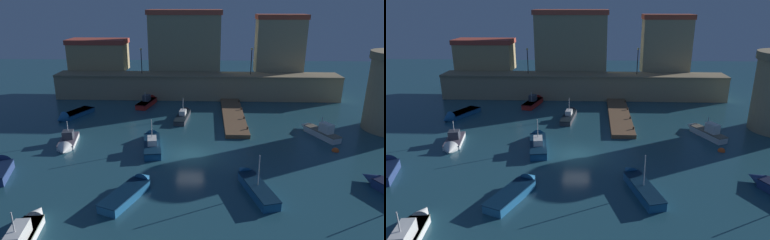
{
  "view_description": "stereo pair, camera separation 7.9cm",
  "coord_description": "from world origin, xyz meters",
  "views": [
    {
      "loc": [
        1.42,
        -29.1,
        13.46
      ],
      "look_at": [
        0.0,
        4.22,
        1.98
      ],
      "focal_mm": 32.04,
      "sensor_mm": 36.0,
      "label": 1
    },
    {
      "loc": [
        1.5,
        -29.1,
        13.46
      ],
      "look_at": [
        0.0,
        4.22,
        1.98
      ],
      "focal_mm": 32.04,
      "sensor_mm": 36.0,
      "label": 2
    }
  ],
  "objects": [
    {
      "name": "ground_plane",
      "position": [
        0.0,
        0.0,
        0.0
      ],
      "size": [
        110.33,
        110.33,
        0.0
      ],
      "primitive_type": "plane",
      "color": "#1E4756"
    },
    {
      "name": "quay_wall",
      "position": [
        0.0,
        20.16,
        1.82
      ],
      "size": [
        41.05,
        3.84,
        3.61
      ],
      "color": "#9E8966",
      "rests_on": "ground"
    },
    {
      "name": "old_town_backdrop",
      "position": [
        -1.5,
        24.23,
        7.43
      ],
      "size": [
        35.96,
        5.4,
        9.09
      ],
      "color": "tan",
      "rests_on": "ground"
    },
    {
      "name": "pier_dock",
      "position": [
        4.81,
        11.27,
        0.21
      ],
      "size": [
        2.59,
        14.24,
        0.7
      ],
      "color": "brown",
      "rests_on": "ground"
    },
    {
      "name": "quay_lamp_0",
      "position": [
        -8.02,
        20.16,
        6.04
      ],
      "size": [
        0.32,
        0.32,
        3.68
      ],
      "color": "black",
      "rests_on": "quay_wall"
    },
    {
      "name": "quay_lamp_1",
      "position": [
        7.8,
        20.16,
        6.11
      ],
      "size": [
        0.32,
        0.32,
        3.8
      ],
      "color": "black",
      "rests_on": "quay_wall"
    },
    {
      "name": "moored_boat_0",
      "position": [
        -1.3,
        11.0,
        0.36
      ],
      "size": [
        1.87,
        6.27,
        2.9
      ],
      "rotation": [
        0.0,
        0.0,
        1.47
      ],
      "color": "#333338",
      "rests_on": "ground"
    },
    {
      "name": "moored_boat_1",
      "position": [
        -15.16,
        10.29,
        0.3
      ],
      "size": [
        3.74,
        5.75,
        1.57
      ],
      "rotation": [
        0.0,
        0.0,
        -1.99
      ],
      "color": "#195689",
      "rests_on": "ground"
    },
    {
      "name": "moored_boat_3",
      "position": [
        5.09,
        -5.88,
        0.4
      ],
      "size": [
        2.94,
        6.36,
        3.38
      ],
      "rotation": [
        0.0,
        0.0,
        1.85
      ],
      "color": "#195689",
      "rests_on": "ground"
    },
    {
      "name": "moored_boat_4",
      "position": [
        -3.85,
        1.95,
        0.44
      ],
      "size": [
        2.56,
        6.74,
        3.43
      ],
      "rotation": [
        0.0,
        0.0,
        1.74
      ],
      "color": "#195689",
      "rests_on": "ground"
    },
    {
      "name": "moored_boat_6",
      "position": [
        -9.24,
        -12.56,
        0.44
      ],
      "size": [
        2.12,
        6.67,
        2.98
      ],
      "rotation": [
        0.0,
        0.0,
        1.71
      ],
      "color": "white",
      "rests_on": "ground"
    },
    {
      "name": "moored_boat_7",
      "position": [
        13.45,
        5.52,
        0.52
      ],
      "size": [
        3.32,
        5.52,
        2.34
      ],
      "rotation": [
        0.0,
        0.0,
        2.0
      ],
      "color": "silver",
      "rests_on": "ground"
    },
    {
      "name": "moored_boat_8",
      "position": [
        -6.58,
        16.46,
        0.44
      ],
      "size": [
        2.54,
        5.8,
        2.36
      ],
      "rotation": [
        0.0,
        0.0,
        1.36
      ],
      "color": "red",
      "rests_on": "ground"
    },
    {
      "name": "moored_boat_9",
      "position": [
        -3.94,
        -7.08,
        0.37
      ],
      "size": [
        3.51,
        5.76,
        1.45
      ],
      "rotation": [
        0.0,
        0.0,
        1.18
      ],
      "color": "#195689",
      "rests_on": "ground"
    },
    {
      "name": "moored_boat_11",
      "position": [
        -12.22,
        1.44,
        0.33
      ],
      "size": [
        2.5,
        5.18,
        2.76
      ],
      "rotation": [
        0.0,
        0.0,
        -1.37
      ],
      "color": "white",
      "rests_on": "ground"
    },
    {
      "name": "mooring_buoy_0",
      "position": [
        13.85,
        1.42,
        0.0
      ],
      "size": [
        0.68,
        0.68,
        0.68
      ],
      "primitive_type": "sphere",
      "color": "#EA4C19",
      "rests_on": "ground"
    }
  ]
}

